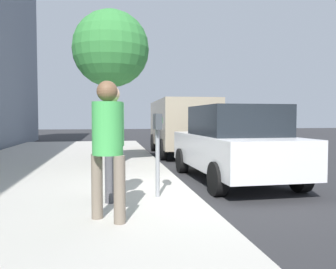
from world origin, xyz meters
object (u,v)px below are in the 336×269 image
at_px(pedestrian_at_meter, 111,132).
at_px(parked_van_far, 181,124).
at_px(street_tree, 111,51).
at_px(parking_meter, 158,137).
at_px(pedestrian_bystander, 108,138).
at_px(parked_sedan_near, 233,143).

relative_size(pedestrian_at_meter, parked_van_far, 0.36).
bearing_deg(pedestrian_at_meter, street_tree, 99.47).
relative_size(parking_meter, street_tree, 0.33).
bearing_deg(street_tree, pedestrian_bystander, 179.16).
relative_size(parking_meter, pedestrian_at_meter, 0.76).
height_order(parking_meter, pedestrian_bystander, pedestrian_bystander).
bearing_deg(parked_sedan_near, pedestrian_bystander, 137.81).
distance_m(parked_sedan_near, street_tree, 4.33).
relative_size(pedestrian_at_meter, street_tree, 0.43).
bearing_deg(street_tree, parked_sedan_near, -128.10).
bearing_deg(parking_meter, pedestrian_bystander, 146.95).
xyz_separation_m(parked_sedan_near, parked_van_far, (5.96, 0.00, 0.36)).
distance_m(parking_meter, pedestrian_at_meter, 0.78).
xyz_separation_m(parking_meter, pedestrian_bystander, (-1.27, 0.83, 0.07)).
distance_m(pedestrian_bystander, street_tree, 5.78).
bearing_deg(parked_van_far, pedestrian_at_meter, 160.49).
bearing_deg(parked_van_far, parking_meter, 165.38).
height_order(parked_sedan_near, parked_van_far, parked_van_far).
height_order(pedestrian_at_meter, street_tree, street_tree).
relative_size(pedestrian_bystander, parked_van_far, 0.35).
bearing_deg(parking_meter, parked_van_far, -14.62).
bearing_deg(pedestrian_bystander, pedestrian_at_meter, 40.32).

